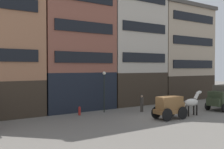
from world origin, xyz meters
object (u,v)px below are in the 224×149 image
Objects in this scene: pedestrian_officer at (142,102)px; draft_horse at (192,102)px; cargo_wagon at (170,106)px; streetlamp_curbside at (104,86)px; fire_hydrant_curbside at (79,111)px.

draft_horse is at bearing -58.71° from pedestrian_officer.
cargo_wagon reaches higher than pedestrian_officer.
fire_hydrant_curbside is at bearing -179.55° from streetlamp_curbside.
streetlamp_curbside is (-5.95, 6.07, 1.40)m from draft_horse.
draft_horse is 8.62m from streetlamp_curbside.
cargo_wagon is at bearing 179.95° from draft_horse.
fire_hydrant_curbside is (-2.79, -0.02, -2.24)m from streetlamp_curbside.
fire_hydrant_curbside is (-6.17, 1.82, -0.55)m from pedestrian_officer.
draft_horse is (2.95, -0.00, 0.12)m from cargo_wagon.
draft_horse reaches higher than fire_hydrant_curbside.
streetlamp_curbside is at bearing 134.43° from draft_horse.
pedestrian_officer reaches higher than fire_hydrant_curbside.
fire_hydrant_curbside is at bearing 145.31° from draft_horse.
streetlamp_curbside reaches higher than fire_hydrant_curbside.
pedestrian_officer is at bearing -16.44° from fire_hydrant_curbside.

